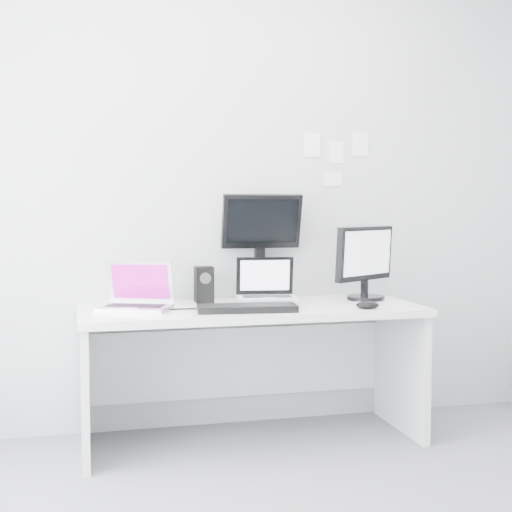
{
  "coord_description": "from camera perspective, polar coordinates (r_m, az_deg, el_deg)",
  "views": [
    {
      "loc": [
        -0.89,
        -2.42,
        1.26
      ],
      "look_at": [
        0.02,
        1.23,
        1.0
      ],
      "focal_mm": 50.28,
      "sensor_mm": 36.0,
      "label": 1
    }
  ],
  "objects": [
    {
      "name": "back_wall",
      "position": [
        4.12,
        -1.52,
        5.21
      ],
      "size": [
        3.6,
        0.0,
        3.6
      ],
      "primitive_type": "plane",
      "rotation": [
        1.57,
        0.0,
        0.0
      ],
      "color": "#B5B7B9",
      "rests_on": "ground"
    },
    {
      "name": "desk",
      "position": [
        3.88,
        -0.36,
        -9.38
      ],
      "size": [
        1.8,
        0.7,
        0.73
      ],
      "primitive_type": "cube",
      "color": "white",
      "rests_on": "ground"
    },
    {
      "name": "macbook",
      "position": [
        3.71,
        -9.65,
        -2.27
      ],
      "size": [
        0.42,
        0.38,
        0.26
      ],
      "primitive_type": "cube",
      "rotation": [
        0.0,
        0.0,
        -0.39
      ],
      "color": "silver",
      "rests_on": "desk"
    },
    {
      "name": "speaker",
      "position": [
        3.98,
        -4.16,
        -2.27
      ],
      "size": [
        0.12,
        0.12,
        0.2
      ],
      "primitive_type": "cube",
      "rotation": [
        0.0,
        0.0,
        -0.22
      ],
      "color": "black",
      "rests_on": "desk"
    },
    {
      "name": "dell_laptop",
      "position": [
        3.85,
        0.89,
        -1.99
      ],
      "size": [
        0.34,
        0.28,
        0.26
      ],
      "primitive_type": "cube",
      "rotation": [
        0.0,
        0.0,
        -0.13
      ],
      "color": "silver",
      "rests_on": "desk"
    },
    {
      "name": "rear_monitor",
      "position": [
        4.08,
        0.39,
        0.85
      ],
      "size": [
        0.46,
        0.17,
        0.62
      ],
      "primitive_type": "cube",
      "rotation": [
        0.0,
        0.0,
        0.01
      ],
      "color": "black",
      "rests_on": "desk"
    },
    {
      "name": "samsung_monitor",
      "position": [
        4.12,
        8.75,
        -0.46
      ],
      "size": [
        0.52,
        0.43,
        0.43
      ],
      "primitive_type": "cube",
      "rotation": [
        0.0,
        0.0,
        0.55
      ],
      "color": "black",
      "rests_on": "desk"
    },
    {
      "name": "keyboard",
      "position": [
        3.63,
        -0.72,
        -4.17
      ],
      "size": [
        0.52,
        0.23,
        0.03
      ],
      "primitive_type": "cube",
      "rotation": [
        0.0,
        0.0,
        -0.11
      ],
      "color": "black",
      "rests_on": "desk"
    },
    {
      "name": "mouse",
      "position": [
        3.76,
        8.86,
        -3.89
      ],
      "size": [
        0.13,
        0.1,
        0.04
      ],
      "primitive_type": "ellipsoid",
      "rotation": [
        0.0,
        0.0,
        -0.2
      ],
      "color": "black",
      "rests_on": "desk"
    },
    {
      "name": "wall_note_0",
      "position": [
        4.25,
        4.5,
        8.81
      ],
      "size": [
        0.1,
        0.0,
        0.14
      ],
      "primitive_type": "cube",
      "color": "white",
      "rests_on": "back_wall"
    },
    {
      "name": "wall_note_1",
      "position": [
        4.29,
        6.41,
        8.21
      ],
      "size": [
        0.09,
        0.0,
        0.13
      ],
      "primitive_type": "cube",
      "color": "white",
      "rests_on": "back_wall"
    },
    {
      "name": "wall_note_2",
      "position": [
        4.35,
        8.29,
        8.8
      ],
      "size": [
        0.1,
        0.0,
        0.14
      ],
      "primitive_type": "cube",
      "color": "white",
      "rests_on": "back_wall"
    },
    {
      "name": "wall_note_3",
      "position": [
        4.28,
        6.15,
        6.08
      ],
      "size": [
        0.11,
        0.0,
        0.08
      ],
      "primitive_type": "cube",
      "color": "white",
      "rests_on": "back_wall"
    }
  ]
}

